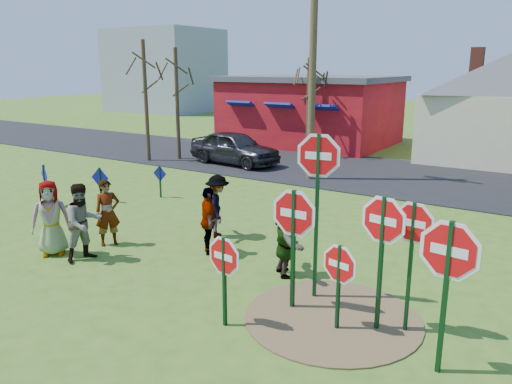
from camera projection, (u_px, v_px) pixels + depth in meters
ground at (180, 253)px, 12.23m from camera, size 120.00×120.00×0.00m
road at (356, 171)px, 21.61m from camera, size 120.00×7.50×0.04m
dirt_patch at (332, 318)px, 9.05m from camera, size 3.20×3.20×0.03m
red_building at (311, 110)px, 29.31m from camera, size 9.40×7.69×3.90m
distant_building at (165, 71)px, 50.39m from camera, size 10.00×8.00×8.00m
stop_sign_a at (224, 263)px, 8.54m from camera, size 0.94×0.13×1.77m
stop_sign_b at (318, 174)px, 9.28m from camera, size 1.12×0.22×3.41m
stop_sign_c at (383, 233)px, 8.26m from camera, size 1.09×0.22×2.54m
stop_sign_d at (413, 235)px, 8.19m from camera, size 0.95×0.16×2.44m
stop_sign_e at (339, 270)px, 8.42m from camera, size 0.91×0.23×1.67m
stop_sign_f at (448, 261)px, 7.06m from camera, size 1.19×0.17×2.52m
stop_sign_g at (294, 223)px, 9.05m from camera, size 1.19×0.08×2.46m
blue_diamond_b at (45, 181)px, 16.01m from camera, size 0.67×0.29×1.41m
blue_diamond_c at (100, 181)px, 16.64m from camera, size 0.70×0.13×1.19m
blue_diamond_d at (160, 178)px, 17.23m from camera, size 0.56×0.06×1.13m
person_a at (51, 218)px, 11.94m from camera, size 1.03×1.06×1.83m
person_b at (108, 213)px, 12.60m from camera, size 0.66×0.74×1.70m
person_c at (83, 222)px, 11.60m from camera, size 0.89×1.04×1.84m
person_d at (218, 206)px, 13.20m from camera, size 1.17×1.25×1.69m
person_e at (209, 221)px, 12.00m from camera, size 0.97×0.98×1.66m
person_f at (285, 242)px, 10.77m from camera, size 1.33×1.32×1.54m
suv at (234, 148)px, 23.00m from camera, size 4.65×2.29×1.52m
utility_pole at (313, 56)px, 19.00m from camera, size 2.24×0.40×9.16m
bare_tree_west at (145, 84)px, 23.18m from camera, size 1.80×1.80×5.64m
bare_tree_east at (308, 93)px, 24.88m from camera, size 1.80×1.80×4.87m
bare_tree_mid at (177, 88)px, 23.69m from camera, size 1.80×1.80×5.30m
bare_tree_extra at (311, 92)px, 24.10m from camera, size 1.80×1.80×5.00m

